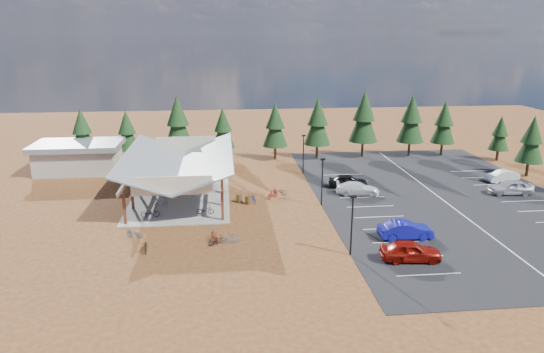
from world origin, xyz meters
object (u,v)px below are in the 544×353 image
object	(u,v)px
lamp_post_1	(322,178)
trash_bin_1	(239,198)
bike_1	(160,203)
bike_7	(209,177)
bike_5	(195,195)
car_8	(510,187)
bike_8	(146,246)
bike_15	(273,194)
bike_0	(150,213)
bike_16	(279,192)
car_1	(406,230)
bike_10	(135,234)
bike_12	(217,240)
bike_4	(205,210)
car_4	(348,181)
lamp_post_0	(352,221)
bike_6	(193,183)
trash_bin_0	(248,200)
bike_pavilion	(180,162)
car_3	(358,188)
bike_13	(230,238)
bike_11	(215,236)
lamp_post_2	(303,151)
bike_14	(254,198)
car_0	(410,251)
bike_3	(170,172)
bike_2	(174,181)
car_9	(502,176)
outbuilding	(79,157)

from	to	relation	value
lamp_post_1	trash_bin_1	world-z (taller)	lamp_post_1
bike_1	bike_7	xyz separation A→B (m)	(4.82, 8.83, -0.00)
trash_bin_1	bike_5	bearing A→B (deg)	164.32
car_8	bike_8	bearing A→B (deg)	-68.31
bike_15	lamp_post_1	bearing A→B (deg)	-163.84
bike_0	bike_16	bearing A→B (deg)	-68.17
bike_1	car_1	world-z (taller)	car_1
bike_10	bike_8	bearing A→B (deg)	41.43
bike_0	bike_12	size ratio (longest dim) A/B	1.13
lamp_post_1	bike_4	bearing A→B (deg)	-172.25
bike_1	car_1	bearing A→B (deg)	-125.62
lamp_post_1	bike_8	bearing A→B (deg)	-150.09
car_4	car_8	xyz separation A→B (m)	(17.53, -4.39, 0.06)
lamp_post_0	bike_10	xyz separation A→B (m)	(-18.20, 5.33, -2.57)
bike_1	bike_6	distance (m)	7.30
car_1	trash_bin_0	bearing A→B (deg)	52.27
bike_8	bike_pavilion	bearing A→B (deg)	74.98
bike_pavilion	car_3	xyz separation A→B (m)	(19.75, -1.93, -3.09)
bike_5	bike_4	bearing A→B (deg)	-173.34
bike_5	bike_pavilion	bearing A→B (deg)	32.28
bike_13	car_4	distance (m)	20.27
trash_bin_1	bike_5	size ratio (longest dim) A/B	0.60
trash_bin_1	bike_16	world-z (taller)	bike_16
trash_bin_0	bike_10	world-z (taller)	trash_bin_0
bike_11	car_4	xyz separation A→B (m)	(15.44, 14.06, 0.25)
bike_16	car_4	distance (m)	8.69
lamp_post_2	car_8	distance (m)	24.38
bike_1	car_3	bearing A→B (deg)	-95.36
lamp_post_2	bike_12	size ratio (longest dim) A/B	3.22
bike_6	bike_8	world-z (taller)	bike_6
bike_7	lamp_post_2	bearing A→B (deg)	-84.64
bike_12	bike_14	bearing A→B (deg)	-48.82
bike_6	trash_bin_1	bearing A→B (deg)	-125.63
bike_5	car_0	bearing A→B (deg)	-141.33
bike_1	bike_3	xyz separation A→B (m)	(-0.19, 11.96, -0.06)
bike_0	car_1	world-z (taller)	car_1
bike_10	bike_15	world-z (taller)	bike_15
bike_0	bike_2	bearing A→B (deg)	-7.87
bike_6	bike_pavilion	bearing A→B (deg)	163.90
trash_bin_0	bike_6	size ratio (longest dim) A/B	0.51
lamp_post_1	bike_15	xyz separation A→B (m)	(-4.92, 2.67, -2.44)
bike_pavilion	lamp_post_1	xyz separation A→B (m)	(15.00, -5.00, -0.85)
trash_bin_1	bike_1	bearing A→B (deg)	-172.38
lamp_post_0	car_9	bearing A→B (deg)	37.51
bike_0	car_0	bearing A→B (deg)	-118.59
car_9	bike_14	bearing A→B (deg)	-91.52
outbuilding	bike_7	bearing A→B (deg)	-20.75
lamp_post_0	car_8	xyz separation A→B (m)	(21.86, 13.41, -2.11)
trash_bin_0	bike_3	size ratio (longest dim) A/B	0.58
car_3	car_4	xyz separation A→B (m)	(-0.42, 2.73, 0.07)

